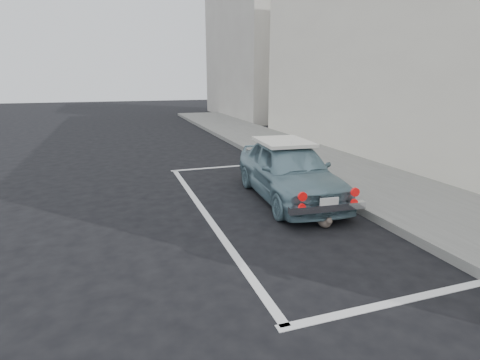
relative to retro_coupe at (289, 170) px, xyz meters
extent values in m
plane|color=black|center=(-0.97, -3.33, -0.61)|extent=(80.00, 80.00, 0.00)
cube|color=slate|center=(2.23, -1.33, -0.54)|extent=(2.80, 40.00, 0.15)
cube|color=silver|center=(5.38, 0.67, 2.89)|extent=(3.50, 18.00, 7.00)
cube|color=black|center=(3.69, 0.67, 0.79)|extent=(0.10, 16.00, 2.40)
cube|color=#162DB6|center=(3.69, 4.27, 3.99)|extent=(0.10, 2.00, 1.60)
cube|color=white|center=(3.69, 6.67, 3.99)|extent=(0.10, 2.00, 1.60)
cube|color=#AFA99F|center=(5.38, 16.67, 3.39)|extent=(3.50, 10.00, 8.00)
cube|color=silver|center=(-0.47, -3.83, -0.61)|extent=(3.00, 0.12, 0.01)
cube|color=silver|center=(-0.47, 3.17, -0.61)|extent=(3.00, 0.12, 0.01)
cube|color=silver|center=(-1.87, -0.33, -0.61)|extent=(0.12, 7.00, 0.01)
imported|color=#6D919D|center=(0.00, 0.00, -0.01)|extent=(1.68, 3.64, 1.21)
cube|color=white|center=(0.03, 0.36, 0.53)|extent=(1.09, 1.42, 0.07)
cube|color=silver|center=(-0.12, -1.72, -0.23)|extent=(1.36, 0.22, 0.12)
cube|color=white|center=(-0.13, -1.76, -0.13)|extent=(0.33, 0.04, 0.17)
cylinder|color=red|center=(-0.59, -1.72, 0.01)|extent=(0.15, 0.05, 0.15)
cylinder|color=red|center=(0.35, -1.78, 0.01)|extent=(0.15, 0.05, 0.15)
cylinder|color=red|center=(-0.59, -1.72, -0.17)|extent=(0.12, 0.05, 0.12)
cylinder|color=red|center=(0.35, -1.78, -0.17)|extent=(0.12, 0.05, 0.12)
ellipsoid|color=#605749|center=(-0.11, -1.62, -0.52)|extent=(0.22, 0.31, 0.18)
sphere|color=#605749|center=(-0.10, -1.75, -0.46)|extent=(0.11, 0.11, 0.11)
cone|color=#605749|center=(-0.13, -1.76, -0.40)|extent=(0.04, 0.04, 0.04)
cone|color=#605749|center=(-0.07, -1.75, -0.40)|extent=(0.04, 0.04, 0.04)
cylinder|color=#605749|center=(-0.09, -1.47, -0.58)|extent=(0.11, 0.18, 0.03)
camera|label=1|loc=(-3.37, -6.78, 1.84)|focal=28.00mm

